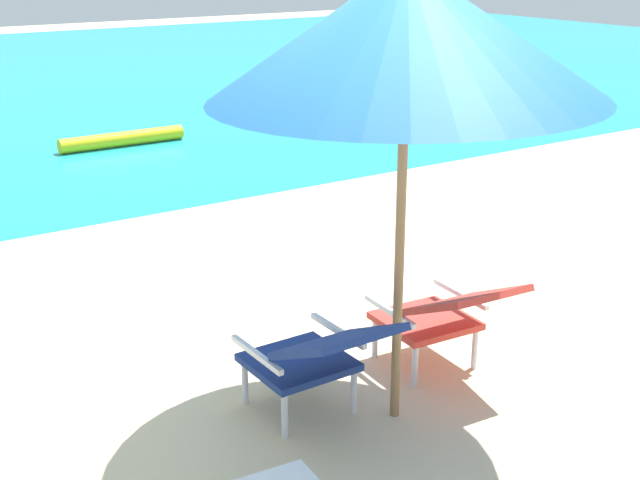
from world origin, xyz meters
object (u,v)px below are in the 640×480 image
object	(u,v)px
swim_buoy	(122,139)
lounge_chair_left	(316,354)
lounge_chair_right	(444,312)
beach_umbrella_center	(407,32)

from	to	relation	value
swim_buoy	lounge_chair_left	bearing A→B (deg)	-103.08
lounge_chair_left	lounge_chair_right	xyz separation A→B (m)	(0.91, 0.03, 0.00)
lounge_chair_left	swim_buoy	bearing A→B (deg)	76.92
swim_buoy	lounge_chair_right	bearing A→B (deg)	-95.67
lounge_chair_left	beach_umbrella_center	xyz separation A→B (m)	(0.39, -0.18, 1.64)
lounge_chair_right	beach_umbrella_center	size ratio (longest dim) A/B	0.33
swim_buoy	lounge_chair_left	size ratio (longest dim) A/B	1.83
swim_buoy	beach_umbrella_center	bearing A→B (deg)	-99.67
swim_buoy	lounge_chair_left	xyz separation A→B (m)	(-1.59, -6.83, 0.31)
lounge_chair_left	beach_umbrella_center	world-z (taller)	beach_umbrella_center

